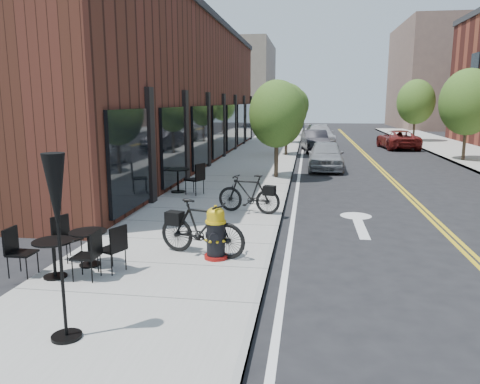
{
  "coord_description": "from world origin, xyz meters",
  "views": [
    {
      "loc": [
        0.66,
        -9.52,
        3.09
      ],
      "look_at": [
        -0.9,
        1.14,
        1.0
      ],
      "focal_mm": 35.0,
      "sensor_mm": 36.0,
      "label": 1
    }
  ],
  "objects_px": {
    "parked_car_b": "(315,141)",
    "parked_car_c": "(319,135)",
    "bistro_set_b": "(89,243)",
    "bicycle_right": "(202,228)",
    "bicycle_left": "(249,194)",
    "fire_hydrant": "(216,233)",
    "bistro_set_a": "(54,253)",
    "parked_car_far": "(398,139)",
    "patio_umbrella": "(57,208)",
    "bistro_set_c": "(178,177)",
    "parked_car_a": "(326,155)"
  },
  "relations": [
    {
      "from": "bistro_set_b",
      "to": "parked_car_c",
      "type": "distance_m",
      "value": 27.2
    },
    {
      "from": "parked_car_b",
      "to": "parked_car_c",
      "type": "height_order",
      "value": "parked_car_c"
    },
    {
      "from": "bicycle_left",
      "to": "patio_umbrella",
      "type": "relative_size",
      "value": 0.74
    },
    {
      "from": "bicycle_left",
      "to": "bicycle_right",
      "type": "xyz_separation_m",
      "value": [
        -0.45,
        -3.68,
        0.03
      ]
    },
    {
      "from": "bicycle_right",
      "to": "bistro_set_c",
      "type": "relative_size",
      "value": 0.96
    },
    {
      "from": "fire_hydrant",
      "to": "parked_car_c",
      "type": "bearing_deg",
      "value": 64.99
    },
    {
      "from": "bistro_set_b",
      "to": "parked_car_c",
      "type": "xyz_separation_m",
      "value": [
        4.64,
        26.81,
        0.17
      ]
    },
    {
      "from": "fire_hydrant",
      "to": "bicycle_left",
      "type": "height_order",
      "value": "bicycle_left"
    },
    {
      "from": "bistro_set_c",
      "to": "parked_car_c",
      "type": "bearing_deg",
      "value": 100.31
    },
    {
      "from": "bicycle_right",
      "to": "parked_car_a",
      "type": "distance_m",
      "value": 13.39
    },
    {
      "from": "fire_hydrant",
      "to": "parked_car_b",
      "type": "xyz_separation_m",
      "value": [
        2.09,
        21.29,
        0.05
      ]
    },
    {
      "from": "bicycle_right",
      "to": "bistro_set_a",
      "type": "bearing_deg",
      "value": 139.51
    },
    {
      "from": "bistro_set_b",
      "to": "parked_car_c",
      "type": "bearing_deg",
      "value": 103.03
    },
    {
      "from": "parked_car_b",
      "to": "parked_car_c",
      "type": "relative_size",
      "value": 0.82
    },
    {
      "from": "parked_car_b",
      "to": "parked_car_c",
      "type": "bearing_deg",
      "value": 79.13
    },
    {
      "from": "bistro_set_b",
      "to": "bicycle_left",
      "type": "bearing_deg",
      "value": 85.21
    },
    {
      "from": "bistro_set_a",
      "to": "patio_umbrella",
      "type": "bearing_deg",
      "value": -57.58
    },
    {
      "from": "patio_umbrella",
      "to": "parked_car_far",
      "type": "height_order",
      "value": "patio_umbrella"
    },
    {
      "from": "bistro_set_b",
      "to": "patio_umbrella",
      "type": "bearing_deg",
      "value": -47.22
    },
    {
      "from": "bicycle_left",
      "to": "bistro_set_c",
      "type": "xyz_separation_m",
      "value": [
        -2.7,
        2.57,
        -0.01
      ]
    },
    {
      "from": "parked_car_far",
      "to": "bistro_set_c",
      "type": "bearing_deg",
      "value": 54.63
    },
    {
      "from": "bistro_set_a",
      "to": "patio_umbrella",
      "type": "relative_size",
      "value": 0.66
    },
    {
      "from": "bicycle_left",
      "to": "parked_car_b",
      "type": "bearing_deg",
      "value": -174.13
    },
    {
      "from": "fire_hydrant",
      "to": "parked_car_b",
      "type": "distance_m",
      "value": 21.4
    },
    {
      "from": "bicycle_right",
      "to": "parked_car_far",
      "type": "bearing_deg",
      "value": -2.94
    },
    {
      "from": "bicycle_right",
      "to": "parked_car_c",
      "type": "bearing_deg",
      "value": 9.46
    },
    {
      "from": "bicycle_left",
      "to": "bistro_set_b",
      "type": "relative_size",
      "value": 1.11
    },
    {
      "from": "bicycle_left",
      "to": "bistro_set_c",
      "type": "distance_m",
      "value": 3.73
    },
    {
      "from": "fire_hydrant",
      "to": "parked_car_a",
      "type": "distance_m",
      "value": 13.48
    },
    {
      "from": "parked_car_c",
      "to": "parked_car_b",
      "type": "bearing_deg",
      "value": -98.98
    },
    {
      "from": "bistro_set_b",
      "to": "parked_car_a",
      "type": "height_order",
      "value": "parked_car_a"
    },
    {
      "from": "bicycle_left",
      "to": "bistro_set_a",
      "type": "height_order",
      "value": "bicycle_left"
    },
    {
      "from": "bicycle_left",
      "to": "patio_umbrella",
      "type": "bearing_deg",
      "value": 0.85
    },
    {
      "from": "bicycle_left",
      "to": "parked_car_c",
      "type": "distance_m",
      "value": 22.38
    },
    {
      "from": "patio_umbrella",
      "to": "parked_car_b",
      "type": "relative_size",
      "value": 0.59
    },
    {
      "from": "parked_car_b",
      "to": "bicycle_left",
      "type": "bearing_deg",
      "value": -103.43
    },
    {
      "from": "patio_umbrella",
      "to": "parked_car_c",
      "type": "bearing_deg",
      "value": 82.83
    },
    {
      "from": "bicycle_right",
      "to": "patio_umbrella",
      "type": "xyz_separation_m",
      "value": [
        -0.98,
        -3.45,
        1.15
      ]
    },
    {
      "from": "bistro_set_a",
      "to": "parked_car_far",
      "type": "xyz_separation_m",
      "value": [
        10.08,
        25.13,
        0.07
      ]
    },
    {
      "from": "bistro_set_c",
      "to": "parked_car_b",
      "type": "distance_m",
      "value": 15.61
    },
    {
      "from": "bistro_set_b",
      "to": "bicycle_right",
      "type": "bearing_deg",
      "value": 46.92
    },
    {
      "from": "bistro_set_b",
      "to": "fire_hydrant",
      "type": "bearing_deg",
      "value": 40.62
    },
    {
      "from": "bicycle_right",
      "to": "parked_car_c",
      "type": "height_order",
      "value": "parked_car_c"
    },
    {
      "from": "parked_car_b",
      "to": "parked_car_far",
      "type": "height_order",
      "value": "parked_car_b"
    },
    {
      "from": "bistro_set_c",
      "to": "parked_car_c",
      "type": "xyz_separation_m",
      "value": [
        4.96,
        19.7,
        0.08
      ]
    },
    {
      "from": "patio_umbrella",
      "to": "parked_car_a",
      "type": "bearing_deg",
      "value": 77.14
    },
    {
      "from": "parked_car_a",
      "to": "bistro_set_a",
      "type": "bearing_deg",
      "value": -108.38
    },
    {
      "from": "bicycle_right",
      "to": "bistro_set_a",
      "type": "relative_size",
      "value": 1.18
    },
    {
      "from": "patio_umbrella",
      "to": "parked_car_c",
      "type": "relative_size",
      "value": 0.48
    },
    {
      "from": "bistro_set_a",
      "to": "parked_car_a",
      "type": "xyz_separation_m",
      "value": [
        5.04,
        14.61,
        0.12
      ]
    }
  ]
}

